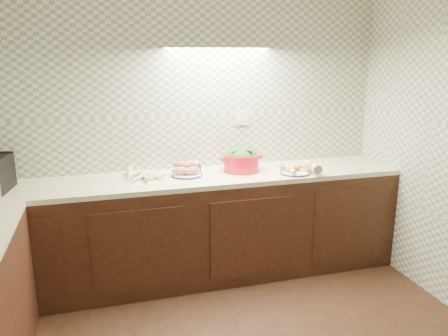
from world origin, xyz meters
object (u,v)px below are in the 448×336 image
object	(u,v)px
sweet_potato_plate	(186,170)
dutch_oven	(241,159)
onion_bowl	(191,166)
veg_plate	(301,168)
parsnip_pile	(141,176)

from	to	relation	value
sweet_potato_plate	dutch_oven	distance (m)	0.48
onion_bowl	veg_plate	world-z (taller)	onion_bowl
parsnip_pile	sweet_potato_plate	size ratio (longest dim) A/B	1.47
parsnip_pile	dutch_oven	xyz separation A→B (m)	(0.85, 0.04, 0.07)
sweet_potato_plate	onion_bowl	xyz separation A→B (m)	(0.07, 0.11, 0.00)
sweet_potato_plate	dutch_oven	bearing A→B (deg)	1.70
veg_plate	dutch_oven	bearing A→B (deg)	155.57
parsnip_pile	dutch_oven	bearing A→B (deg)	2.47
parsnip_pile	dutch_oven	distance (m)	0.86
sweet_potato_plate	veg_plate	xyz separation A→B (m)	(0.94, -0.20, -0.00)
parsnip_pile	veg_plate	xyz separation A→B (m)	(1.32, -0.17, 0.01)
parsnip_pile	sweet_potato_plate	bearing A→B (deg)	3.47
onion_bowl	parsnip_pile	bearing A→B (deg)	-162.90
parsnip_pile	veg_plate	size ratio (longest dim) A/B	1.15
parsnip_pile	sweet_potato_plate	distance (m)	0.37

